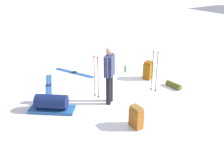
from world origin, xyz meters
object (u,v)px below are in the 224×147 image
object	(u,v)px
backpack_bright	(148,70)
thermos_bottle	(125,69)
ski_poles_planted_near	(96,75)
gear_sled	(52,104)
skier_standing	(109,72)
ski_pair_near	(74,73)
sleeping_mat_rolled	(174,85)
backpack_large_dark	(136,117)
ski_pair_far	(49,86)
ski_poles_planted_far	(155,70)

from	to	relation	value
backpack_bright	thermos_bottle	xyz separation A→B (m)	(-0.93, -0.32, -0.19)
ski_poles_planted_near	gear_sled	size ratio (longest dim) A/B	1.06
skier_standing	ski_pair_near	world-z (taller)	skier_standing
ski_poles_planted_near	sleeping_mat_rolled	world-z (taller)	ski_poles_planted_near
skier_standing	ski_poles_planted_near	xyz separation A→B (m)	(-0.47, -0.17, -0.22)
backpack_bright	sleeping_mat_rolled	bearing A→B (deg)	13.82
backpack_large_dark	backpack_bright	xyz separation A→B (m)	(-2.10, 2.16, 0.04)
ski_pair_far	thermos_bottle	world-z (taller)	thermos_bottle
backpack_bright	thermos_bottle	bearing A→B (deg)	-160.90
backpack_bright	ski_poles_planted_far	bearing A→B (deg)	-30.07
ski_poles_planted_far	skier_standing	bearing A→B (deg)	-95.50
ski_pair_far	gear_sled	bearing A→B (deg)	-16.30
thermos_bottle	skier_standing	bearing A→B (deg)	-46.52
skier_standing	ski_pair_near	xyz separation A→B (m)	(-2.61, 0.06, -0.94)
skier_standing	backpack_bright	bearing A→B (deg)	109.16
backpack_large_dark	ski_poles_planted_far	world-z (taller)	ski_poles_planted_far
ski_pair_far	ski_poles_planted_near	bearing A→B (deg)	31.34
skier_standing	sleeping_mat_rolled	size ratio (longest dim) A/B	3.09
gear_sled	sleeping_mat_rolled	xyz separation A→B (m)	(0.75, 3.89, -0.13)
skier_standing	backpack_large_dark	world-z (taller)	skier_standing
skier_standing	gear_sled	world-z (taller)	skier_standing
backpack_bright	gear_sled	distance (m)	3.65
backpack_bright	sleeping_mat_rolled	xyz separation A→B (m)	(1.02, 0.25, -0.23)
ski_pair_near	ski_poles_planted_near	xyz separation A→B (m)	(2.13, -0.23, 0.72)
backpack_large_dark	gear_sled	bearing A→B (deg)	-141.10
ski_pair_near	thermos_bottle	distance (m)	1.93
ski_pair_far	backpack_bright	world-z (taller)	backpack_bright
sleeping_mat_rolled	thermos_bottle	world-z (taller)	thermos_bottle
gear_sled	thermos_bottle	xyz separation A→B (m)	(-1.19, 3.32, -0.09)
ski_pair_near	thermos_bottle	bearing A→B (deg)	59.98
skier_standing	ski_poles_planted_far	distance (m)	1.58
gear_sled	ski_poles_planted_near	bearing A→B (deg)	91.03
backpack_large_dark	ski_poles_planted_near	bearing A→B (deg)	-178.02
ski_pair_far	ski_poles_planted_far	bearing A→B (deg)	50.68
ski_poles_planted_near	gear_sled	world-z (taller)	ski_poles_planted_near
ski_poles_planted_far	gear_sled	xyz separation A→B (m)	(-0.60, -3.14, -0.52)
ski_poles_planted_far	ski_pair_near	bearing A→B (deg)	-151.56
skier_standing	backpack_large_dark	xyz separation A→B (m)	(1.39, -0.10, -0.68)
ski_pair_near	thermos_bottle	world-z (taller)	thermos_bottle
ski_pair_far	backpack_large_dark	world-z (taller)	backpack_large_dark
ski_pair_far	backpack_bright	bearing A→B (deg)	67.30
ski_poles_planted_far	ski_poles_planted_near	bearing A→B (deg)	-109.93
sleeping_mat_rolled	ski_pair_far	bearing A→B (deg)	-124.41
ski_pair_far	ski_poles_planted_far	xyz separation A→B (m)	(2.19, 2.68, 0.73)
ski_pair_far	ski_poles_planted_far	distance (m)	3.53
skier_standing	sleeping_mat_rolled	xyz separation A→B (m)	(0.30, 2.30, -0.86)
backpack_large_dark	thermos_bottle	xyz separation A→B (m)	(-3.03, 1.83, -0.15)
thermos_bottle	ski_poles_planted_near	bearing A→B (deg)	-58.40
ski_poles_planted_near	ski_poles_planted_far	xyz separation A→B (m)	(0.62, 1.72, 0.01)
ski_poles_planted_near	ski_poles_planted_far	bearing A→B (deg)	70.07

